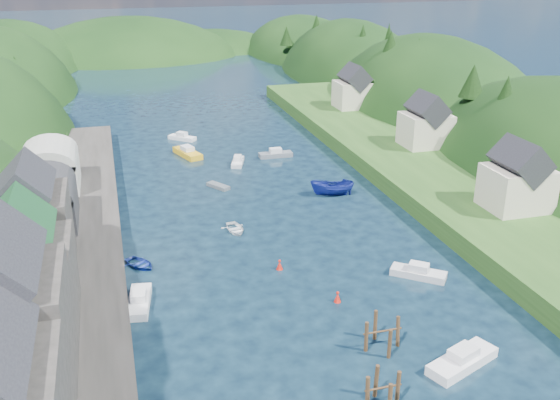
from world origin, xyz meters
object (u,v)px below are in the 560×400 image
object	(u,v)px
piling_cluster_far	(382,337)
channel_buoy_near	(338,297)
channel_buoy_far	(280,265)
piling_cluster_near	(383,394)

from	to	relation	value
piling_cluster_far	channel_buoy_near	xyz separation A→B (m)	(-0.92, 7.90, -0.63)
channel_buoy_near	channel_buoy_far	size ratio (longest dim) A/B	1.00
piling_cluster_near	channel_buoy_near	bearing A→B (deg)	81.98
piling_cluster_far	channel_buoy_far	bearing A→B (deg)	105.82
piling_cluster_far	channel_buoy_far	world-z (taller)	piling_cluster_far
piling_cluster_near	channel_buoy_near	distance (m)	14.70
channel_buoy_far	piling_cluster_far	bearing A→B (deg)	-74.18
channel_buoy_near	channel_buoy_far	xyz separation A→B (m)	(-3.50, 7.67, 0.00)
piling_cluster_near	channel_buoy_near	xyz separation A→B (m)	(2.05, 14.54, -0.67)
channel_buoy_far	piling_cluster_near	bearing A→B (deg)	-86.27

